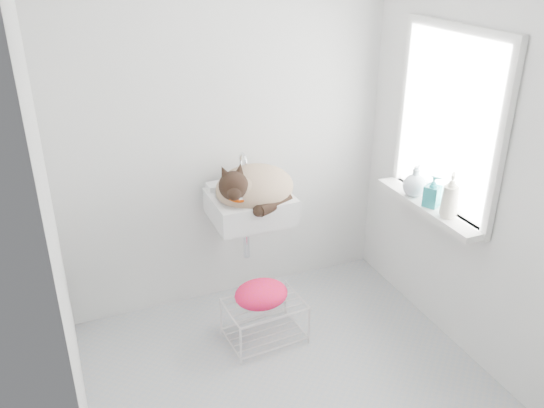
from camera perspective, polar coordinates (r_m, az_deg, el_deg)
name	(u,v)px	position (r m, az deg, el deg)	size (l,w,h in m)	color
floor	(289,378)	(3.41, 1.68, -17.21)	(2.20, 2.00, 0.02)	#A1A7AF
back_wall	(226,123)	(3.61, -4.63, 8.20)	(2.20, 0.02, 2.50)	silver
right_wall	(473,150)	(3.31, 19.68, 5.20)	(0.02, 2.00, 2.50)	silver
left_wall	(51,219)	(2.52, -21.44, -1.39)	(0.02, 2.00, 2.50)	silver
window_glass	(450,123)	(3.42, 17.56, 7.87)	(0.01, 0.80, 1.00)	white
window_frame	(448,123)	(3.41, 17.36, 7.85)	(0.04, 0.90, 1.10)	white
windowsill	(428,206)	(3.55, 15.54, -0.24)	(0.16, 0.88, 0.04)	white
sink	(250,195)	(3.54, -2.24, 0.96)	(0.50, 0.44, 0.20)	white
faucet	(240,164)	(3.64, -3.28, 4.05)	(0.18, 0.13, 0.18)	silver
cat	(252,189)	(3.51, -2.00, 1.50)	(0.56, 0.48, 0.33)	tan
wire_rack	(264,319)	(3.59, -0.77, -11.57)	(0.46, 0.32, 0.28)	silver
towel	(261,300)	(3.49, -1.10, -9.66)	(0.34, 0.24, 0.14)	#F12000
bottle_a	(447,217)	(3.41, 17.33, -1.23)	(0.09, 0.09, 0.22)	white
bottle_b	(431,206)	(3.51, 15.77, -0.19)	(0.09, 0.09, 0.19)	teal
bottle_c	(413,195)	(3.64, 14.13, 0.90)	(0.15, 0.15, 0.19)	silver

